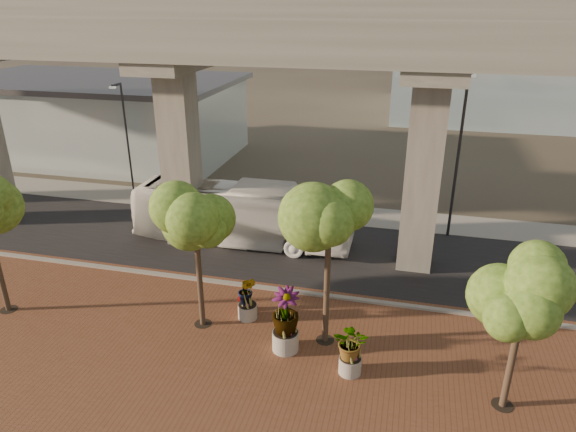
# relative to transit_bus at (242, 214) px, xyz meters

# --- Properties ---
(ground) EXTENTS (160.00, 160.00, 0.00)m
(ground) POSITION_rel_transit_bus_xyz_m (2.97, -2.51, -1.62)
(ground) COLOR #3C342B
(ground) RESTS_ON ground
(brick_plaza) EXTENTS (70.00, 13.00, 0.06)m
(brick_plaza) POSITION_rel_transit_bus_xyz_m (2.97, -10.51, -1.59)
(brick_plaza) COLOR brown
(brick_plaza) RESTS_ON ground
(asphalt_road) EXTENTS (90.00, 8.00, 0.04)m
(asphalt_road) POSITION_rel_transit_bus_xyz_m (2.97, -0.51, -1.60)
(asphalt_road) COLOR black
(asphalt_road) RESTS_ON ground
(curb_strip) EXTENTS (70.00, 0.25, 0.16)m
(curb_strip) POSITION_rel_transit_bus_xyz_m (2.97, -4.51, -1.54)
(curb_strip) COLOR gray
(curb_strip) RESTS_ON ground
(far_sidewalk) EXTENTS (90.00, 3.00, 0.06)m
(far_sidewalk) POSITION_rel_transit_bus_xyz_m (2.97, 4.99, -1.59)
(far_sidewalk) COLOR gray
(far_sidewalk) RESTS_ON ground
(transit_viaduct) EXTENTS (72.00, 5.60, 12.40)m
(transit_viaduct) POSITION_rel_transit_bus_xyz_m (2.97, -0.51, 5.66)
(transit_viaduct) COLOR gray
(transit_viaduct) RESTS_ON ground
(station_pavilion) EXTENTS (23.00, 13.00, 6.30)m
(station_pavilion) POSITION_rel_transit_bus_xyz_m (-17.03, 13.49, 1.60)
(station_pavilion) COLOR silver
(station_pavilion) RESTS_ON ground
(transit_bus) EXTENTS (11.66, 2.82, 3.24)m
(transit_bus) POSITION_rel_transit_bus_xyz_m (0.00, 0.00, 0.00)
(transit_bus) COLOR white
(transit_bus) RESTS_ON ground
(fire_hydrant) EXTENTS (0.53, 0.47, 1.05)m
(fire_hydrant) POSITION_rel_transit_bus_xyz_m (2.16, -6.36, -1.06)
(fire_hydrant) COLOR maroon
(fire_hydrant) RESTS_ON ground
(planter_front) EXTENTS (1.77, 1.77, 1.95)m
(planter_front) POSITION_rel_transit_bus_xyz_m (6.97, -9.23, -0.38)
(planter_front) COLOR #A9A098
(planter_front) RESTS_ON ground
(planter_right) EXTENTS (2.41, 2.41, 2.57)m
(planter_right) POSITION_rel_transit_bus_xyz_m (4.47, -8.51, -0.01)
(planter_right) COLOR gray
(planter_right) RESTS_ON ground
(planter_left) EXTENTS (1.76, 1.76, 1.94)m
(planter_left) POSITION_rel_transit_bus_xyz_m (2.47, -6.88, -0.39)
(planter_left) COLOR #A19E92
(planter_left) RESTS_ON ground
(street_tree_near_west) EXTENTS (3.32, 3.32, 6.03)m
(street_tree_near_west) POSITION_rel_transit_bus_xyz_m (0.85, -7.73, 2.94)
(street_tree_near_west) COLOR #4F3D2D
(street_tree_near_west) RESTS_ON ground
(street_tree_near_east) EXTENTS (3.71, 3.71, 6.95)m
(street_tree_near_east) POSITION_rel_transit_bus_xyz_m (5.82, -7.62, 3.68)
(street_tree_near_east) COLOR #4F3D2D
(street_tree_near_east) RESTS_ON ground
(street_tree_far_east) EXTENTS (3.01, 3.01, 5.47)m
(street_tree_far_east) POSITION_rel_transit_bus_xyz_m (11.96, -9.64, 2.51)
(street_tree_far_east) COLOR #4F3D2D
(street_tree_far_east) RESTS_ON ground
(streetlamp_west) EXTENTS (0.37, 1.07, 7.40)m
(streetlamp_west) POSITION_rel_transit_bus_xyz_m (-9.28, 4.83, 2.70)
(streetlamp_west) COLOR #292A2E
(streetlamp_west) RESTS_ON ground
(streetlamp_east) EXTENTS (0.44, 1.30, 8.97)m
(streetlamp_east) POSITION_rel_transit_bus_xyz_m (10.78, 3.32, 3.61)
(streetlamp_east) COLOR #2A2A2F
(streetlamp_east) RESTS_ON ground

